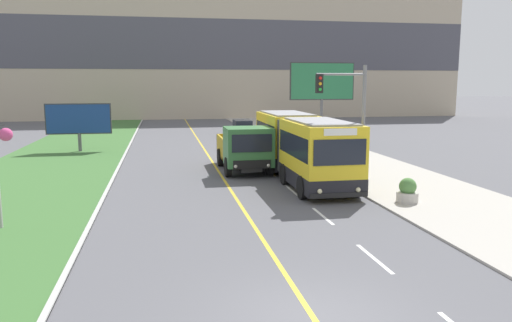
% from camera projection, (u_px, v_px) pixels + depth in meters
% --- Properties ---
extents(ground_plane, '(300.00, 300.00, 0.00)m').
position_uv_depth(ground_plane, '(314.00, 319.00, 10.45)').
color(ground_plane, '#56565B').
extents(lane_marking_centre, '(2.88, 140.00, 0.01)m').
position_uv_depth(lane_marking_centre, '(309.00, 290.00, 11.92)').
color(lane_marking_centre, gold).
rests_on(lane_marking_centre, ground_plane).
extents(apartment_block_background, '(80.00, 8.04, 18.92)m').
position_uv_depth(apartment_block_background, '(182.00, 49.00, 69.36)').
color(apartment_block_background, '#BCAD93').
rests_on(apartment_block_background, ground_plane).
extents(city_bus, '(2.67, 11.52, 3.22)m').
position_uv_depth(city_bus, '(301.00, 147.00, 25.58)').
color(city_bus, yellow).
rests_on(city_bus, ground_plane).
extents(dump_truck, '(2.54, 6.09, 2.57)m').
position_uv_depth(dump_truck, '(246.00, 150.00, 27.19)').
color(dump_truck, black).
rests_on(dump_truck, ground_plane).
extents(car_distant, '(1.80, 4.30, 1.45)m').
position_uv_depth(car_distant, '(243.00, 128.00, 46.31)').
color(car_distant, black).
rests_on(car_distant, ground_plane).
extents(traffic_light_mast, '(2.28, 0.32, 5.65)m').
position_uv_depth(traffic_light_mast, '(349.00, 112.00, 21.80)').
color(traffic_light_mast, slate).
rests_on(traffic_light_mast, ground_plane).
extents(billboard_large, '(5.57, 0.24, 6.57)m').
position_uv_depth(billboard_large, '(322.00, 83.00, 41.94)').
color(billboard_large, '#59595B').
rests_on(billboard_large, ground_plane).
extents(billboard_small, '(4.51, 0.24, 3.45)m').
position_uv_depth(billboard_small, '(79.00, 120.00, 35.45)').
color(billboard_small, '#59595B').
rests_on(billboard_small, ground_plane).
extents(planter_round_near, '(0.88, 0.88, 1.00)m').
position_uv_depth(planter_round_near, '(407.00, 192.00, 20.28)').
color(planter_round_near, '#B7B2A8').
rests_on(planter_round_near, sidewalk_right).
extents(planter_round_second, '(0.94, 0.94, 1.08)m').
position_uv_depth(planter_round_second, '(354.00, 169.00, 25.46)').
color(planter_round_second, '#B7B2A8').
rests_on(planter_round_second, sidewalk_right).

